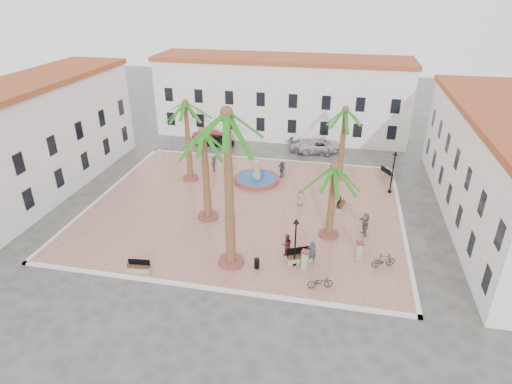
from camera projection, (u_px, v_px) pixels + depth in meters
ground at (245, 208)px, 36.80m from camera, size 120.00×120.00×0.00m
plaza at (245, 207)px, 36.76m from camera, size 26.00×22.00×0.15m
kerb_n at (268, 159)px, 46.40m from camera, size 26.30×0.30×0.16m
kerb_s at (205, 288)px, 27.13m from camera, size 26.30×0.30×0.16m
kerb_e at (402, 222)px, 34.40m from camera, size 0.30×22.30×0.16m
kerb_w at (107, 193)px, 39.12m from camera, size 0.30×22.30×0.16m
building_north at (281, 97)px, 52.18m from camera, size 30.40×7.40×9.50m
building_east at (502, 169)px, 32.90m from camera, size 7.40×26.40×9.00m
building_west at (36, 137)px, 38.01m from camera, size 6.40×24.40×10.00m
fountain at (257, 179)px, 41.02m from camera, size 4.32×4.32×2.23m
palm_nw at (186, 112)px, 38.75m from camera, size 4.76×4.76×7.85m
palm_sw at (204, 143)px, 32.10m from camera, size 5.37×5.37×7.67m
palm_s at (227, 130)px, 25.11m from camera, size 5.70×5.70×10.99m
palm_e at (334, 176)px, 30.32m from camera, size 4.79×4.79×6.02m
palm_ne at (345, 118)px, 39.37m from camera, size 4.92×4.92×7.16m
bench_s at (139, 268)px, 28.44m from camera, size 1.63×0.65×0.84m
bench_se at (300, 258)px, 29.38m from camera, size 2.06×1.39×1.05m
bench_e at (341, 206)px, 36.20m from camera, size 0.84×1.79×0.91m
bench_ne at (387, 174)px, 42.05m from camera, size 1.37×1.78×0.93m
lamppost_s at (296, 234)px, 28.10m from camera, size 0.40×0.40×3.64m
lamppost_e at (394, 165)px, 37.89m from camera, size 0.44×0.44×4.03m
bollard_se at (305, 260)px, 28.45m from camera, size 0.61×0.61×1.43m
bollard_n at (283, 169)px, 42.34m from camera, size 0.55×0.55×1.27m
bollard_e at (359, 250)px, 29.49m from camera, size 0.53×0.53×1.37m
litter_bin at (257, 263)px, 28.73m from camera, size 0.36×0.36×0.71m
cyclist_a at (312, 252)px, 29.04m from camera, size 0.72×0.56×1.75m
bicycle_a at (320, 282)px, 26.84m from camera, size 1.73×1.03×0.86m
cyclist_b at (287, 245)px, 29.89m from camera, size 0.96×0.84×1.66m
bicycle_b at (384, 260)px, 28.77m from camera, size 1.75×1.12×1.02m
pedestrian_fountain_a at (301, 197)px, 36.55m from camera, size 0.93×0.78×1.63m
pedestrian_fountain_b at (282, 169)px, 41.76m from camera, size 1.05×0.82×1.66m
pedestrian_north at (214, 164)px, 43.06m from camera, size 0.78×1.15×1.64m
pedestrian_east at (365, 224)px, 32.26m from camera, size 0.99×1.77×1.82m
car_black at (218, 140)px, 50.21m from camera, size 4.07×2.22×1.31m
car_red at (211, 137)px, 50.95m from camera, size 4.78×2.37×1.51m
car_silver at (310, 147)px, 48.20m from camera, size 4.94×2.33×1.39m
car_white at (320, 146)px, 48.34m from camera, size 5.73×3.80×1.46m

